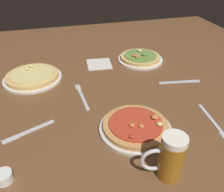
{
  "coord_description": "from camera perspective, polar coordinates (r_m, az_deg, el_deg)",
  "views": [
    {
      "loc": [
        -0.24,
        -0.89,
        0.62
      ],
      "look_at": [
        0.0,
        0.0,
        0.02
      ],
      "focal_mm": 38.01,
      "sensor_mm": 36.0,
      "label": 1
    }
  ],
  "objects": [
    {
      "name": "knife_right",
      "position": [
        1.3,
        16.01,
        3.34
      ],
      "size": [
        0.22,
        0.05,
        0.01
      ],
      "color": "silver",
      "rests_on": "ground_plane"
    },
    {
      "name": "beer_mug_dark",
      "position": [
        0.76,
        13.81,
        -14.12
      ],
      "size": [
        0.13,
        0.08,
        0.16
      ],
      "color": "#9E6619",
      "rests_on": "ground_plane"
    },
    {
      "name": "pizza_plate_near",
      "position": [
        0.94,
        5.7,
        -7.32
      ],
      "size": [
        0.28,
        0.28,
        0.05
      ],
      "color": "silver",
      "rests_on": "ground_plane"
    },
    {
      "name": "ground_plane",
      "position": [
        1.12,
        0.0,
        -1.5
      ],
      "size": [
        2.4,
        2.4,
        0.03
      ],
      "primitive_type": "cube",
      "color": "brown"
    },
    {
      "name": "napkin_folded",
      "position": [
        1.44,
        -3.11,
        7.75
      ],
      "size": [
        0.15,
        0.16,
        0.01
      ],
      "primitive_type": "cube",
      "rotation": [
        0.0,
        0.0,
        -0.09
      ],
      "color": "silver",
      "rests_on": "ground_plane"
    },
    {
      "name": "knife_spare",
      "position": [
        0.99,
        -19.39,
        -7.98
      ],
      "size": [
        0.2,
        0.1,
        0.01
      ],
      "color": "silver",
      "rests_on": "ground_plane"
    },
    {
      "name": "fork_left",
      "position": [
        1.14,
        -7.26,
        0.09
      ],
      "size": [
        0.04,
        0.23,
        0.01
      ],
      "color": "silver",
      "rests_on": "ground_plane"
    },
    {
      "name": "fork_spare",
      "position": [
        1.06,
        23.15,
        -5.6
      ],
      "size": [
        0.04,
        0.23,
        0.01
      ],
      "color": "silver",
      "rests_on": "ground_plane"
    },
    {
      "name": "pizza_plate_side",
      "position": [
        1.34,
        -18.58,
        4.43
      ],
      "size": [
        0.31,
        0.31,
        0.05
      ],
      "color": "silver",
      "rests_on": "ground_plane"
    },
    {
      "name": "pizza_plate_far",
      "position": [
        1.49,
        6.81,
        9.08
      ],
      "size": [
        0.28,
        0.28,
        0.05
      ],
      "color": "silver",
      "rests_on": "ground_plane"
    },
    {
      "name": "ramekin_sauce",
      "position": [
        0.84,
        -24.61,
        -17.29
      ],
      "size": [
        0.05,
        0.05,
        0.03
      ],
      "primitive_type": "cylinder",
      "color": "white",
      "rests_on": "ground_plane"
    }
  ]
}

